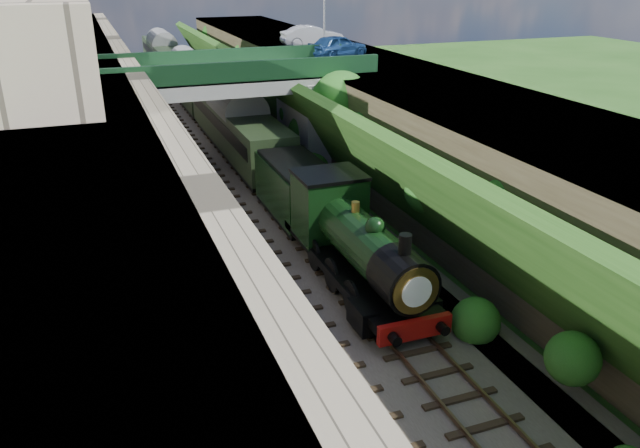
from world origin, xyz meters
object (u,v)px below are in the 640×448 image
at_px(tender, 297,193).
at_px(road_bridge, 244,107).
at_px(car_blue, 337,46).
at_px(car_silver, 312,36).
at_px(tree, 342,104).
at_px(lamppost, 325,5).
at_px(locomotive, 356,246).

bearing_deg(tender, road_bridge, 91.56).
relative_size(car_blue, car_silver, 0.93).
distance_m(tree, tender, 7.94).
distance_m(road_bridge, car_silver, 13.09).
bearing_deg(road_bridge, tender, -88.44).
bearing_deg(car_blue, car_silver, -24.93).
bearing_deg(tender, lamppost, 64.40).
height_order(road_bridge, tender, road_bridge).
bearing_deg(tree, road_bridge, 142.78).
xyz_separation_m(tree, lamppost, (2.58, 9.60, 4.92)).
relative_size(lamppost, locomotive, 0.59).
height_order(lamppost, car_blue, lamppost).
distance_m(locomotive, tender, 7.37).
bearing_deg(locomotive, car_silver, 73.68).
bearing_deg(tree, car_silver, 77.26).
bearing_deg(tender, tree, 50.05).
xyz_separation_m(car_silver, tender, (-7.80, -19.28, -5.42)).
xyz_separation_m(road_bridge, tender, (0.26, -9.40, -2.46)).
relative_size(road_bridge, tender, 2.67).
bearing_deg(road_bridge, tree, -37.22).
distance_m(car_blue, locomotive, 22.18).
bearing_deg(tree, lamppost, 74.95).
relative_size(tree, lamppost, 1.10).
distance_m(road_bridge, locomotive, 16.91).
distance_m(road_bridge, lamppost, 11.00).
xyz_separation_m(car_silver, locomotive, (-7.80, -26.64, -5.15)).
bearing_deg(road_bridge, car_silver, 50.80).
relative_size(car_blue, locomotive, 0.44).
height_order(road_bridge, lamppost, lamppost).
xyz_separation_m(car_blue, locomotive, (-7.35, -20.29, -5.12)).
relative_size(road_bridge, car_blue, 3.59).
bearing_deg(car_silver, car_blue, 179.18).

